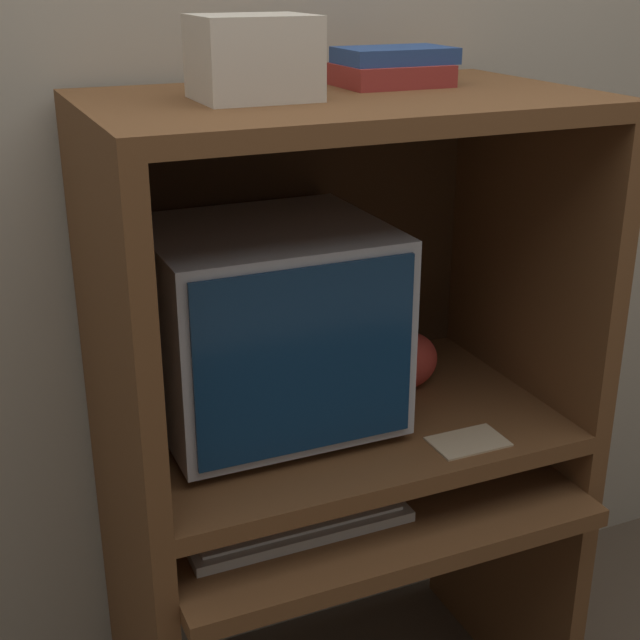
# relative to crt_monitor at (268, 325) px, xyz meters

# --- Properties ---
(wall_back) EXTENTS (6.00, 0.06, 2.60)m
(wall_back) POSITION_rel_crt_monitor_xyz_m (0.14, 0.31, 0.33)
(wall_back) COLOR #B2A893
(wall_back) RESTS_ON ground_plane
(desk_base) EXTENTS (0.92, 0.63, 0.64)m
(desk_base) POSITION_rel_crt_monitor_xyz_m (0.14, -0.08, -0.57)
(desk_base) COLOR brown
(desk_base) RESTS_ON ground_plane
(desk_monitor_shelf) EXTENTS (0.92, 0.57, 0.13)m
(desk_monitor_shelf) POSITION_rel_crt_monitor_xyz_m (0.14, -0.03, -0.24)
(desk_monitor_shelf) COLOR brown
(desk_monitor_shelf) RESTS_ON desk_base
(hutch_upper) EXTENTS (0.92, 0.57, 0.64)m
(hutch_upper) POSITION_rel_crt_monitor_xyz_m (0.14, 0.00, 0.21)
(hutch_upper) COLOR brown
(hutch_upper) RESTS_ON desk_monitor_shelf
(crt_monitor) EXTENTS (0.44, 0.40, 0.40)m
(crt_monitor) POSITION_rel_crt_monitor_xyz_m (0.00, 0.00, 0.00)
(crt_monitor) COLOR #B2B2B7
(crt_monitor) RESTS_ON desk_monitor_shelf
(keyboard) EXTENTS (0.43, 0.16, 0.03)m
(keyboard) POSITION_rel_crt_monitor_xyz_m (-0.02, -0.18, -0.32)
(keyboard) COLOR beige
(keyboard) RESTS_ON desk_base
(mouse) EXTENTS (0.08, 0.05, 0.03)m
(mouse) POSITION_rel_crt_monitor_xyz_m (0.25, -0.16, -0.32)
(mouse) COLOR black
(mouse) RESTS_ON desk_base
(snack_bag) EXTENTS (0.16, 0.12, 0.13)m
(snack_bag) POSITION_rel_crt_monitor_xyz_m (0.32, 0.03, -0.14)
(snack_bag) COLOR #BC382D
(snack_bag) RESTS_ON desk_monitor_shelf
(book_stack) EXTENTS (0.22, 0.15, 0.07)m
(book_stack) POSITION_rel_crt_monitor_xyz_m (0.28, 0.05, 0.47)
(book_stack) COLOR maroon
(book_stack) RESTS_ON hutch_upper
(paper_card) EXTENTS (0.14, 0.09, 0.00)m
(paper_card) POSITION_rel_crt_monitor_xyz_m (0.32, -0.23, -0.21)
(paper_card) COLOR #CCB28C
(paper_card) RESTS_ON desk_monitor_shelf
(storage_box) EXTENTS (0.20, 0.17, 0.14)m
(storage_box) POSITION_rel_crt_monitor_xyz_m (-0.03, -0.03, 0.50)
(storage_box) COLOR beige
(storage_box) RESTS_ON hutch_upper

